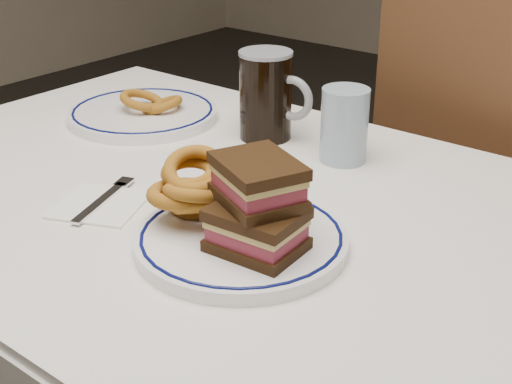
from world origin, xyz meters
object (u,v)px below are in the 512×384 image
Objects in this scene: main_plate at (241,239)px; reuben_sandwich at (257,206)px; far_plate at (143,113)px; chair_far at (487,190)px; beer_mug at (267,95)px.

reuben_sandwich is at bearing -17.33° from main_plate.
main_plate is 0.56m from far_plate.
chair_far is 6.10× the size of beer_mug.
main_plate is 0.42m from beer_mug.
reuben_sandwich is 0.45m from beer_mug.
chair_far is 0.79m from far_plate.
beer_mug is (-0.26, -0.48, 0.29)m from chair_far.
beer_mug is 0.28m from far_plate.
main_plate is 1.77× the size of beer_mug.
reuben_sandwich is at bearing -53.77° from beer_mug.
reuben_sandwich reaches higher than far_plate.
chair_far is at bearing 87.42° from main_plate.
main_plate is at bearing -92.58° from chair_far.
chair_far is at bearing 61.11° from beer_mug.
reuben_sandwich is at bearing -90.02° from chair_far.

